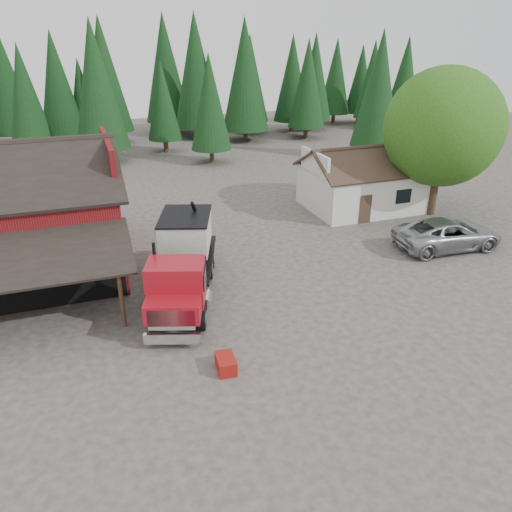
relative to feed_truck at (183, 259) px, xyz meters
name	(u,v)px	position (x,y,z in m)	size (l,w,h in m)	color
ground	(257,327)	(2.37, -4.03, -2.00)	(120.00, 120.00, 0.00)	#3F3732
red_barn	(0,227)	(-8.63, 5.88, 0.69)	(12.80, 13.63, 7.18)	maroon
farmhouse	(362,186)	(15.37, 8.97, -0.33)	(8.60, 6.42, 4.65)	silver
deciduous_tree	(443,132)	(19.39, 5.95, 3.91)	(8.00, 8.00, 10.20)	#382619
conifer_backdrop	(136,143)	(2.37, 37.97, -2.00)	(76.00, 16.00, 16.00)	black
near_pine_b	(210,102)	(8.37, 25.97, 3.89)	(3.96, 3.96, 10.40)	#382619
near_pine_c	(379,89)	(24.37, 21.97, 4.90)	(4.84, 4.84, 12.40)	#382619
near_pine_d	(96,85)	(-1.63, 29.97, 5.40)	(5.28, 5.28, 13.40)	#382619
feed_truck	(183,259)	(0.00, 0.00, 0.00)	(5.39, 9.77, 4.27)	black
silver_car	(448,234)	(16.37, 0.52, -1.08)	(3.03, 6.57, 1.82)	#9C9FA3
equip_box	(226,364)	(0.19, -6.53, -1.70)	(0.70, 1.10, 0.60)	maroon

